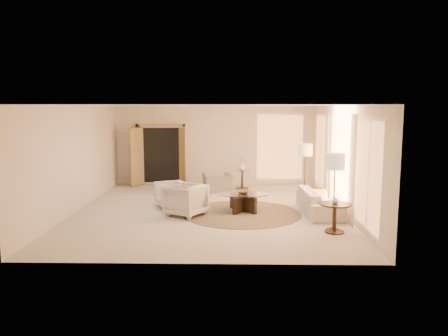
{
  "coord_description": "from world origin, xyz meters",
  "views": [
    {
      "loc": [
        0.65,
        -11.41,
        2.76
      ],
      "look_at": [
        0.4,
        0.4,
        1.1
      ],
      "focal_mm": 35.0,
      "sensor_mm": 36.0,
      "label": 1
    }
  ],
  "objects_px": {
    "end_vase": "(336,200)",
    "side_vase": "(242,166)",
    "sofa": "(319,202)",
    "armchair_right": "(186,198)",
    "bowl": "(243,192)",
    "accent_chair": "(218,180)",
    "floor_lamp_far": "(335,165)",
    "coffee_table": "(243,200)",
    "armchair_left": "(171,193)",
    "end_table": "(335,213)",
    "side_table": "(242,177)",
    "floor_lamp_near": "(306,152)"
  },
  "relations": [
    {
      "from": "accent_chair",
      "to": "bowl",
      "type": "relative_size",
      "value": 2.69
    },
    {
      "from": "armchair_right",
      "to": "bowl",
      "type": "relative_size",
      "value": 2.61
    },
    {
      "from": "armchair_left",
      "to": "accent_chair",
      "type": "relative_size",
      "value": 0.86
    },
    {
      "from": "end_vase",
      "to": "side_vase",
      "type": "relative_size",
      "value": 0.61
    },
    {
      "from": "accent_chair",
      "to": "coffee_table",
      "type": "xyz_separation_m",
      "value": [
        0.77,
        -2.72,
        -0.09
      ]
    },
    {
      "from": "armchair_left",
      "to": "floor_lamp_near",
      "type": "xyz_separation_m",
      "value": [
        3.83,
        0.92,
        1.05
      ]
    },
    {
      "from": "sofa",
      "to": "end_vase",
      "type": "distance_m",
      "value": 1.79
    },
    {
      "from": "coffee_table",
      "to": "end_vase",
      "type": "relative_size",
      "value": 9.08
    },
    {
      "from": "coffee_table",
      "to": "end_table",
      "type": "distance_m",
      "value": 2.76
    },
    {
      "from": "sofa",
      "to": "end_vase",
      "type": "height_order",
      "value": "end_vase"
    },
    {
      "from": "sofa",
      "to": "bowl",
      "type": "xyz_separation_m",
      "value": [
        -1.98,
        0.17,
        0.21
      ]
    },
    {
      "from": "side_vase",
      "to": "sofa",
      "type": "bearing_deg",
      "value": -60.18
    },
    {
      "from": "floor_lamp_near",
      "to": "side_vase",
      "type": "height_order",
      "value": "floor_lamp_near"
    },
    {
      "from": "floor_lamp_far",
      "to": "side_vase",
      "type": "height_order",
      "value": "floor_lamp_far"
    },
    {
      "from": "end_table",
      "to": "side_vase",
      "type": "xyz_separation_m",
      "value": [
        -1.94,
        5.13,
        0.33
      ]
    },
    {
      "from": "coffee_table",
      "to": "side_table",
      "type": "xyz_separation_m",
      "value": [
        0.04,
        3.22,
        0.09
      ]
    },
    {
      "from": "sofa",
      "to": "side_table",
      "type": "bearing_deg",
      "value": 27.72
    },
    {
      "from": "armchair_left",
      "to": "bowl",
      "type": "height_order",
      "value": "armchair_left"
    },
    {
      "from": "side_table",
      "to": "bowl",
      "type": "distance_m",
      "value": 3.22
    },
    {
      "from": "end_table",
      "to": "floor_lamp_far",
      "type": "height_order",
      "value": "floor_lamp_far"
    },
    {
      "from": "side_table",
      "to": "floor_lamp_near",
      "type": "bearing_deg",
      "value": -45.67
    },
    {
      "from": "sofa",
      "to": "accent_chair",
      "type": "height_order",
      "value": "accent_chair"
    },
    {
      "from": "sofa",
      "to": "end_table",
      "type": "bearing_deg",
      "value": 177.9
    },
    {
      "from": "side_table",
      "to": "sofa",
      "type": "bearing_deg",
      "value": -60.18
    },
    {
      "from": "accent_chair",
      "to": "side_table",
      "type": "distance_m",
      "value": 0.96
    },
    {
      "from": "sofa",
      "to": "floor_lamp_far",
      "type": "relative_size",
      "value": 1.23
    },
    {
      "from": "armchair_left",
      "to": "side_vase",
      "type": "distance_m",
      "value": 3.45
    },
    {
      "from": "floor_lamp_near",
      "to": "armchair_right",
      "type": "bearing_deg",
      "value": -151.22
    },
    {
      "from": "end_table",
      "to": "floor_lamp_far",
      "type": "relative_size",
      "value": 0.4
    },
    {
      "from": "armchair_left",
      "to": "end_vase",
      "type": "distance_m",
      "value": 4.63
    },
    {
      "from": "bowl",
      "to": "accent_chair",
      "type": "bearing_deg",
      "value": 105.87
    },
    {
      "from": "armchair_right",
      "to": "side_vase",
      "type": "relative_size",
      "value": 3.42
    },
    {
      "from": "floor_lamp_far",
      "to": "end_vase",
      "type": "xyz_separation_m",
      "value": [
        0.0,
        -0.17,
        -0.76
      ]
    },
    {
      "from": "coffee_table",
      "to": "side_vase",
      "type": "distance_m",
      "value": 3.25
    },
    {
      "from": "side_vase",
      "to": "armchair_right",
      "type": "bearing_deg",
      "value": -112.45
    },
    {
      "from": "accent_chair",
      "to": "coffee_table",
      "type": "relative_size",
      "value": 0.63
    },
    {
      "from": "sofa",
      "to": "side_vase",
      "type": "distance_m",
      "value": 3.93
    },
    {
      "from": "armchair_left",
      "to": "bowl",
      "type": "relative_size",
      "value": 2.31
    },
    {
      "from": "accent_chair",
      "to": "floor_lamp_far",
      "type": "relative_size",
      "value": 0.52
    },
    {
      "from": "armchair_right",
      "to": "end_vase",
      "type": "xyz_separation_m",
      "value": [
        3.46,
        -1.46,
        0.28
      ]
    },
    {
      "from": "coffee_table",
      "to": "floor_lamp_far",
      "type": "height_order",
      "value": "floor_lamp_far"
    },
    {
      "from": "end_vase",
      "to": "side_vase",
      "type": "xyz_separation_m",
      "value": [
        -1.94,
        5.13,
        0.05
      ]
    },
    {
      "from": "coffee_table",
      "to": "floor_lamp_near",
      "type": "relative_size",
      "value": 0.85
    },
    {
      "from": "side_vase",
      "to": "side_table",
      "type": "bearing_deg",
      "value": 180.0
    },
    {
      "from": "coffee_table",
      "to": "sofa",
      "type": "bearing_deg",
      "value": -4.88
    },
    {
      "from": "floor_lamp_near",
      "to": "floor_lamp_far",
      "type": "xyz_separation_m",
      "value": [
        0.14,
        -3.12,
        0.04
      ]
    },
    {
      "from": "accent_chair",
      "to": "end_table",
      "type": "height_order",
      "value": "accent_chair"
    },
    {
      "from": "armchair_right",
      "to": "bowl",
      "type": "xyz_separation_m",
      "value": [
        1.48,
        0.45,
        0.08
      ]
    },
    {
      "from": "accent_chair",
      "to": "side_vase",
      "type": "xyz_separation_m",
      "value": [
        0.82,
        0.5,
        0.38
      ]
    },
    {
      "from": "end_vase",
      "to": "side_vase",
      "type": "distance_m",
      "value": 5.49
    }
  ]
}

